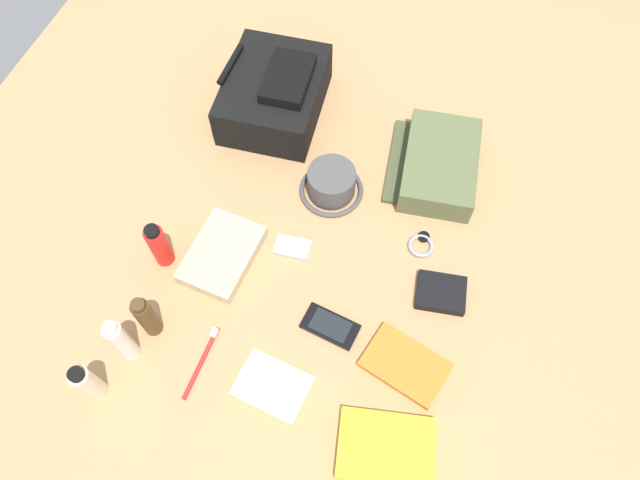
% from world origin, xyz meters
% --- Properties ---
extents(ground_plane, '(2.64, 2.02, 0.02)m').
position_xyz_m(ground_plane, '(0.00, 0.00, -0.01)').
color(ground_plane, tan).
rests_on(ground_plane, ground).
extents(backpack, '(0.33, 0.27, 0.15)m').
position_xyz_m(backpack, '(0.36, 0.25, 0.06)').
color(backpack, black).
rests_on(backpack, ground_plane).
extents(toiletry_pouch, '(0.29, 0.25, 0.08)m').
position_xyz_m(toiletry_pouch, '(0.30, -0.21, 0.04)').
color(toiletry_pouch, '#56603D').
rests_on(toiletry_pouch, ground_plane).
extents(bucket_hat, '(0.16, 0.16, 0.08)m').
position_xyz_m(bucket_hat, '(0.16, 0.03, 0.03)').
color(bucket_hat, '#4B4B4B').
rests_on(bucket_hat, ground_plane).
extents(lotion_bottle, '(0.04, 0.04, 0.14)m').
position_xyz_m(lotion_bottle, '(-0.48, 0.33, 0.07)').
color(lotion_bottle, beige).
rests_on(lotion_bottle, ground_plane).
extents(toothpaste_tube, '(0.04, 0.04, 0.16)m').
position_xyz_m(toothpaste_tube, '(-0.38, 0.30, 0.08)').
color(toothpaste_tube, white).
rests_on(toothpaste_tube, ground_plane).
extents(cologne_bottle, '(0.04, 0.04, 0.14)m').
position_xyz_m(cologne_bottle, '(-0.31, 0.28, 0.07)').
color(cologne_bottle, '#473319').
rests_on(cologne_bottle, ground_plane).
extents(sunscreen_spray, '(0.04, 0.04, 0.14)m').
position_xyz_m(sunscreen_spray, '(-0.15, 0.33, 0.07)').
color(sunscreen_spray, red).
rests_on(sunscreen_spray, ground_plane).
extents(paperback_novel, '(0.18, 0.22, 0.03)m').
position_xyz_m(paperback_novel, '(-0.39, -0.28, 0.01)').
color(paperback_novel, yellow).
rests_on(paperback_novel, ground_plane).
extents(travel_guidebook, '(0.15, 0.20, 0.02)m').
position_xyz_m(travel_guidebook, '(-0.21, -0.27, 0.01)').
color(travel_guidebook, orange).
rests_on(travel_guidebook, ground_plane).
extents(cell_phone, '(0.08, 0.13, 0.01)m').
position_xyz_m(cell_phone, '(-0.18, -0.09, 0.01)').
color(cell_phone, black).
rests_on(cell_phone, ground_plane).
extents(media_player, '(0.06, 0.09, 0.01)m').
position_xyz_m(media_player, '(-0.02, 0.06, 0.01)').
color(media_player, '#B7B7BC').
rests_on(media_player, ground_plane).
extents(wristwatch, '(0.07, 0.06, 0.01)m').
position_xyz_m(wristwatch, '(0.09, -0.23, 0.01)').
color(wristwatch, '#99999E').
rests_on(wristwatch, ground_plane).
extents(toothbrush, '(0.17, 0.01, 0.02)m').
position_xyz_m(toothbrush, '(-0.34, 0.15, 0.01)').
color(toothbrush, red).
rests_on(toothbrush, ground_plane).
extents(wallet, '(0.11, 0.12, 0.02)m').
position_xyz_m(wallet, '(-0.02, -0.30, 0.01)').
color(wallet, black).
rests_on(wallet, ground_plane).
extents(notepad, '(0.13, 0.16, 0.02)m').
position_xyz_m(notepad, '(-0.35, -0.02, 0.01)').
color(notepad, beige).
rests_on(notepad, ground_plane).
extents(folded_towel, '(0.21, 0.15, 0.04)m').
position_xyz_m(folded_towel, '(-0.10, 0.21, 0.02)').
color(folded_towel, '#C6B289').
rests_on(folded_towel, ground_plane).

